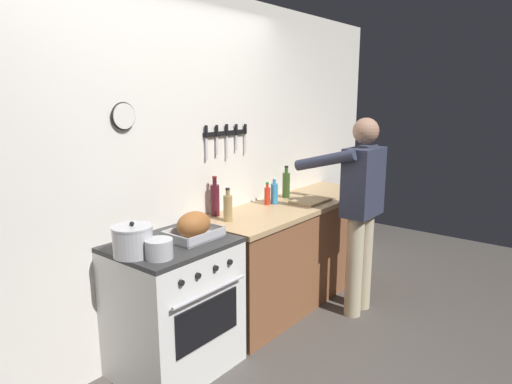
% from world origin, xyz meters
% --- Properties ---
extents(wall_back, '(6.00, 0.13, 2.60)m').
position_xyz_m(wall_back, '(0.00, 1.35, 1.30)').
color(wall_back, white).
rests_on(wall_back, ground).
extents(counter_block, '(2.03, 0.65, 0.90)m').
position_xyz_m(counter_block, '(1.20, 0.99, 0.45)').
color(counter_block, brown).
rests_on(counter_block, ground).
extents(stove, '(0.76, 0.67, 0.90)m').
position_xyz_m(stove, '(-0.22, 0.99, 0.45)').
color(stove, white).
rests_on(stove, ground).
extents(person_cook, '(0.51, 0.63, 1.66)m').
position_xyz_m(person_cook, '(1.31, 0.41, 0.95)').
color(person_cook, '#C6B793').
rests_on(person_cook, ground).
extents(roasting_pan, '(0.35, 0.26, 0.18)m').
position_xyz_m(roasting_pan, '(-0.07, 0.93, 0.98)').
color(roasting_pan, '#B7B7BC').
rests_on(roasting_pan, stove).
extents(stock_pot, '(0.24, 0.24, 0.21)m').
position_xyz_m(stock_pot, '(-0.52, 0.98, 0.99)').
color(stock_pot, '#B7B7BC').
rests_on(stock_pot, stove).
extents(saucepan, '(0.16, 0.16, 0.11)m').
position_xyz_m(saucepan, '(-0.45, 0.83, 0.96)').
color(saucepan, '#B7B7BC').
rests_on(saucepan, stove).
extents(cutting_board, '(0.36, 0.24, 0.02)m').
position_xyz_m(cutting_board, '(1.31, 0.88, 0.91)').
color(cutting_board, tan).
rests_on(cutting_board, counter_block).
extents(bottle_vinegar, '(0.07, 0.07, 0.26)m').
position_xyz_m(bottle_vinegar, '(0.39, 1.04, 1.01)').
color(bottle_vinegar, '#997F4C').
rests_on(bottle_vinegar, counter_block).
extents(bottle_dish_soap, '(0.06, 0.06, 0.23)m').
position_xyz_m(bottle_dish_soap, '(1.05, 1.10, 1.00)').
color(bottle_dish_soap, '#338CCC').
rests_on(bottle_dish_soap, counter_block).
extents(bottle_hot_sauce, '(0.05, 0.05, 0.20)m').
position_xyz_m(bottle_hot_sauce, '(0.98, 1.12, 0.98)').
color(bottle_hot_sauce, red).
rests_on(bottle_hot_sauce, counter_block).
extents(bottle_olive_oil, '(0.07, 0.07, 0.30)m').
position_xyz_m(bottle_olive_oil, '(1.32, 1.16, 1.02)').
color(bottle_olive_oil, '#385623').
rests_on(bottle_olive_oil, counter_block).
extents(bottle_wine_red, '(0.07, 0.07, 0.32)m').
position_xyz_m(bottle_wine_red, '(0.44, 1.22, 1.03)').
color(bottle_wine_red, '#47141E').
rests_on(bottle_wine_red, counter_block).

